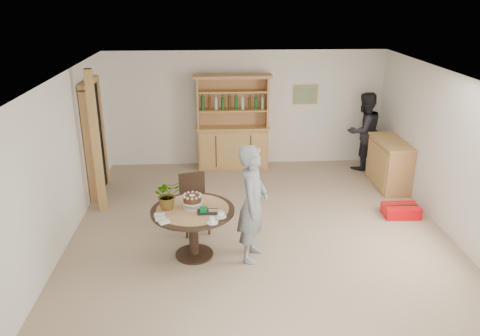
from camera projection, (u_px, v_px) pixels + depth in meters
The scene contains 17 objects.
ground at pixel (261, 239), 7.37m from camera, with size 7.00×7.00×0.00m, color tan.
room_shell at pixel (263, 133), 6.76m from camera, with size 6.04×7.04×2.52m.
doorway at pixel (94, 138), 8.68m from camera, with size 0.13×1.10×2.18m.
pine_post at pixel (96, 143), 7.90m from camera, with size 0.12×0.12×2.50m, color tan.
hutch at pixel (233, 137), 10.13m from camera, with size 1.62×0.54×2.04m.
sideboard at pixel (389, 163), 9.22m from camera, with size 0.54×1.26×0.94m.
dining_table at pixel (193, 219), 6.71m from camera, with size 1.20×1.20×0.76m.
dining_chair at pixel (194, 199), 7.51m from camera, with size 0.51×0.51×0.95m.
birthday_cake at pixel (192, 199), 6.66m from camera, with size 0.30×0.30×0.20m.
flower_vase at pixel (167, 194), 6.61m from camera, with size 0.38×0.33×0.42m, color #3F7233.
gift_tray at pixel (208, 211), 6.55m from camera, with size 0.30×0.20×0.08m.
coffee_cup_a at pixel (221, 214), 6.41m from camera, with size 0.15×0.15×0.09m.
coffee_cup_b at pixel (212, 221), 6.24m from camera, with size 0.15×0.15×0.08m.
napkins at pixel (161, 219), 6.34m from camera, with size 0.24×0.33×0.03m.
teen_boy at pixel (253, 204), 6.57m from camera, with size 0.63×0.41×1.73m, color slate.
adult_person at pixel (364, 131), 10.01m from camera, with size 0.82×0.64×1.69m, color black.
red_suitcase at pixel (401, 211), 8.09m from camera, with size 0.61×0.42×0.21m.
Camera 1 is at (-0.71, -6.46, 3.68)m, focal length 35.00 mm.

